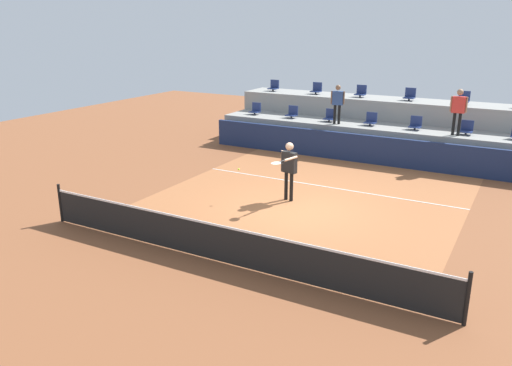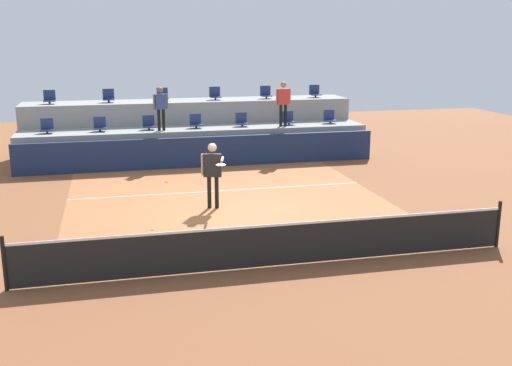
% 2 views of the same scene
% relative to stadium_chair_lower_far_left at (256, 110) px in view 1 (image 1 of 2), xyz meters
% --- Properties ---
extents(ground_plane, '(40.00, 40.00, 0.00)m').
position_rel_stadium_chair_lower_far_left_xyz_m(ground_plane, '(5.36, -7.23, -1.46)').
color(ground_plane, brown).
extents(court_inner_paint, '(9.00, 10.00, 0.01)m').
position_rel_stadium_chair_lower_far_left_xyz_m(court_inner_paint, '(5.36, -6.23, -1.46)').
color(court_inner_paint, '#A36038').
rests_on(court_inner_paint, ground_plane).
extents(court_service_line, '(9.00, 0.06, 0.00)m').
position_rel_stadium_chair_lower_far_left_xyz_m(court_service_line, '(5.36, -4.83, -1.46)').
color(court_service_line, silver).
rests_on(court_service_line, ground_plane).
extents(tennis_net, '(10.48, 0.08, 1.07)m').
position_rel_stadium_chair_lower_far_left_xyz_m(tennis_net, '(5.36, -11.23, -0.97)').
color(tennis_net, black).
rests_on(tennis_net, ground_plane).
extents(sponsor_backboard, '(13.00, 0.16, 1.10)m').
position_rel_stadium_chair_lower_far_left_xyz_m(sponsor_backboard, '(5.36, -1.23, -0.91)').
color(sponsor_backboard, navy).
rests_on(sponsor_backboard, ground_plane).
extents(seating_tier_lower, '(13.00, 1.80, 1.25)m').
position_rel_stadium_chair_lower_far_left_xyz_m(seating_tier_lower, '(5.36, 0.07, -0.84)').
color(seating_tier_lower, gray).
rests_on(seating_tier_lower, ground_plane).
extents(seating_tier_upper, '(13.00, 1.80, 2.10)m').
position_rel_stadium_chair_lower_far_left_xyz_m(seating_tier_upper, '(5.36, 1.87, -0.41)').
color(seating_tier_upper, gray).
rests_on(seating_tier_upper, ground_plane).
extents(stadium_chair_lower_far_left, '(0.44, 0.40, 0.52)m').
position_rel_stadium_chair_lower_far_left_xyz_m(stadium_chair_lower_far_left, '(0.00, 0.00, 0.00)').
color(stadium_chair_lower_far_left, '#2D2D33').
rests_on(stadium_chair_lower_far_left, seating_tier_lower).
extents(stadium_chair_lower_left, '(0.44, 0.40, 0.52)m').
position_rel_stadium_chair_lower_far_left_xyz_m(stadium_chair_lower_left, '(1.83, 0.00, 0.00)').
color(stadium_chair_lower_left, '#2D2D33').
rests_on(stadium_chair_lower_left, seating_tier_lower).
extents(stadium_chair_lower_mid_left, '(0.44, 0.40, 0.52)m').
position_rel_stadium_chair_lower_far_left_xyz_m(stadium_chair_lower_mid_left, '(3.58, 0.00, 0.00)').
color(stadium_chair_lower_mid_left, '#2D2D33').
rests_on(stadium_chair_lower_mid_left, seating_tier_lower).
extents(stadium_chair_lower_center, '(0.44, 0.40, 0.52)m').
position_rel_stadium_chair_lower_far_left_xyz_m(stadium_chair_lower_center, '(5.33, 0.00, 0.00)').
color(stadium_chair_lower_center, '#2D2D33').
rests_on(stadium_chair_lower_center, seating_tier_lower).
extents(stadium_chair_lower_mid_right, '(0.44, 0.40, 0.52)m').
position_rel_stadium_chair_lower_far_left_xyz_m(stadium_chair_lower_mid_right, '(7.10, 0.00, 0.00)').
color(stadium_chair_lower_mid_right, '#2D2D33').
rests_on(stadium_chair_lower_mid_right, seating_tier_lower).
extents(stadium_chair_lower_right, '(0.44, 0.40, 0.52)m').
position_rel_stadium_chair_lower_far_left_xyz_m(stadium_chair_lower_right, '(8.96, 0.00, 0.00)').
color(stadium_chair_lower_right, '#2D2D33').
rests_on(stadium_chair_lower_right, seating_tier_lower).
extents(stadium_chair_upper_far_left, '(0.44, 0.40, 0.52)m').
position_rel_stadium_chair_lower_far_left_xyz_m(stadium_chair_upper_far_left, '(-0.00, 1.80, 0.85)').
color(stadium_chair_upper_far_left, '#2D2D33').
rests_on(stadium_chair_upper_far_left, seating_tier_upper).
extents(stadium_chair_upper_left, '(0.44, 0.40, 0.52)m').
position_rel_stadium_chair_lower_far_left_xyz_m(stadium_chair_upper_left, '(2.19, 1.80, 0.85)').
color(stadium_chair_upper_left, '#2D2D33').
rests_on(stadium_chair_upper_left, seating_tier_upper).
extents(stadium_chair_upper_mid_left, '(0.44, 0.40, 0.52)m').
position_rel_stadium_chair_lower_far_left_xyz_m(stadium_chair_upper_mid_left, '(4.28, 1.80, 0.85)').
color(stadium_chair_upper_mid_left, '#2D2D33').
rests_on(stadium_chair_upper_mid_left, seating_tier_upper).
extents(stadium_chair_upper_mid_right, '(0.44, 0.40, 0.52)m').
position_rel_stadium_chair_lower_far_left_xyz_m(stadium_chair_upper_mid_right, '(6.39, 1.80, 0.85)').
color(stadium_chair_upper_mid_right, '#2D2D33').
rests_on(stadium_chair_upper_mid_right, seating_tier_upper).
extents(stadium_chair_upper_right, '(0.44, 0.40, 0.52)m').
position_rel_stadium_chair_lower_far_left_xyz_m(stadium_chair_upper_right, '(8.52, 1.80, 0.85)').
color(stadium_chair_upper_right, '#2D2D33').
rests_on(stadium_chair_upper_right, seating_tier_upper).
extents(tennis_player, '(0.62, 1.32, 1.82)m').
position_rel_stadium_chair_lower_far_left_xyz_m(tennis_player, '(4.85, -6.67, -0.34)').
color(tennis_player, black).
rests_on(tennis_player, ground_plane).
extents(spectator_leaning_on_rail, '(0.56, 0.28, 1.59)m').
position_rel_stadium_chair_lower_far_left_xyz_m(spectator_leaning_on_rail, '(4.02, -0.38, 0.73)').
color(spectator_leaning_on_rail, black).
rests_on(spectator_leaning_on_rail, seating_tier_lower).
extents(spectator_in_white, '(0.60, 0.24, 1.70)m').
position_rel_stadium_chair_lower_far_left_xyz_m(spectator_in_white, '(8.64, -0.38, 0.81)').
color(spectator_in_white, black).
rests_on(spectator_in_white, seating_tier_lower).
extents(tennis_ball, '(0.07, 0.07, 0.07)m').
position_rel_stadium_chair_lower_far_left_xyz_m(tennis_ball, '(3.53, -7.40, -0.47)').
color(tennis_ball, '#CCE033').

